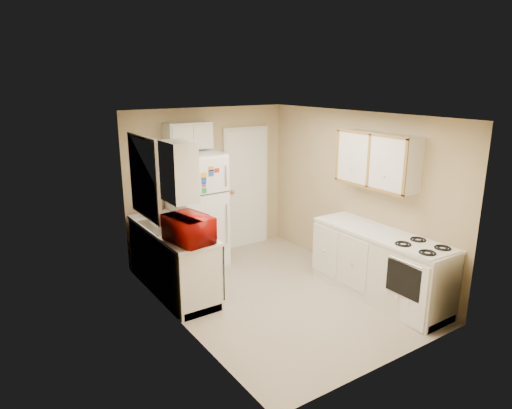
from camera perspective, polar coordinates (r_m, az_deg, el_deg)
floor at (r=6.33m, az=2.55°, el=-11.11°), size 3.80×3.80×0.00m
ceiling at (r=5.68m, az=2.85°, el=11.10°), size 3.80×3.80×0.00m
wall_left at (r=5.22m, az=-9.82°, el=-2.97°), size 3.80×3.80×0.00m
wall_right at (r=6.79m, az=12.28°, el=1.22°), size 3.80×3.80×0.00m
wall_back at (r=7.46m, az=-5.97°, el=2.77°), size 2.80×2.80×0.00m
wall_front at (r=4.58m, az=16.95°, el=-6.09°), size 2.80×2.80×0.00m
left_counter at (r=6.37m, az=-10.36°, el=-6.75°), size 0.60×1.80×0.90m
dishwasher at (r=5.96m, az=-5.48°, el=-7.71°), size 0.03×0.58×0.72m
sink at (r=6.36m, az=-11.08°, el=-2.88°), size 0.54×0.74×0.16m
microwave at (r=5.61m, az=-8.33°, el=-3.22°), size 0.65×0.44×0.40m
soap_bottle at (r=6.70m, az=-13.04°, el=-0.78°), size 0.13×0.13×0.22m
window_blinds at (r=6.08m, az=-13.70°, el=3.35°), size 0.10×0.98×1.08m
upper_cabinet_left at (r=5.32m, az=-9.61°, el=4.08°), size 0.30×0.45×0.70m
refrigerator at (r=7.00m, az=-7.34°, el=-0.78°), size 0.74×0.72×1.77m
cabinet_over_fridge at (r=7.01m, az=-8.50°, el=8.51°), size 0.70×0.30×0.40m
interior_door at (r=7.80m, az=-1.25°, el=2.07°), size 0.86×0.06×2.08m
right_counter at (r=6.30m, az=15.18°, el=-7.31°), size 0.60×2.00×0.90m
stove at (r=5.95m, az=19.65°, el=-9.48°), size 0.59×0.71×0.83m
upper_cabinet_right at (r=6.23m, az=14.91°, el=5.43°), size 0.30×1.20×0.70m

